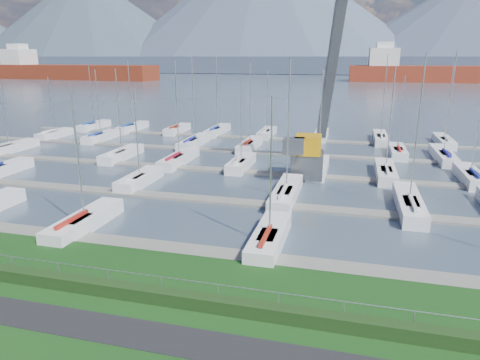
% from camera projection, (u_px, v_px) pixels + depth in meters
% --- Properties ---
extents(path, '(160.00, 2.00, 0.04)m').
position_uv_depth(path, '(155.00, 336.00, 18.82)').
color(path, black).
rests_on(path, grass).
extents(water, '(800.00, 540.00, 0.20)m').
position_uv_depth(water, '(341.00, 77.00, 263.49)').
color(water, '#414F5F').
extents(hedge, '(80.00, 0.70, 0.70)m').
position_uv_depth(hedge, '(177.00, 299.00, 21.15)').
color(hedge, '#1C3613').
rests_on(hedge, grass).
extents(fence, '(80.00, 0.04, 0.04)m').
position_uv_depth(fence, '(180.00, 279.00, 21.28)').
color(fence, '#9B9EA4').
rests_on(fence, grass).
extents(foothill, '(900.00, 80.00, 12.00)m').
position_uv_depth(foothill, '(344.00, 65.00, 326.80)').
color(foothill, '#434C62').
rests_on(foothill, water).
extents(mountains, '(1190.00, 360.00, 115.00)m').
position_uv_depth(mountains, '(358.00, 16.00, 383.12)').
color(mountains, '#3E4A5A').
rests_on(mountains, water).
extents(docks, '(90.00, 41.60, 0.25)m').
position_uv_depth(docks, '(273.00, 174.00, 45.85)').
color(docks, slate).
rests_on(docks, water).
extents(crane, '(5.82, 13.23, 22.35)m').
position_uv_depth(crane, '(315.00, 123.00, 43.86)').
color(crane, '#585B60').
rests_on(crane, water).
extents(cargo_ship_west, '(101.67, 24.58, 21.50)m').
position_uv_depth(cargo_ship_west, '(65.00, 72.00, 239.09)').
color(cargo_ship_west, maroon).
rests_on(cargo_ship_west, water).
extents(cargo_ship_mid, '(108.57, 20.24, 21.50)m').
position_uv_depth(cargo_ship_mid, '(453.00, 74.00, 210.49)').
color(cargo_ship_mid, maroon).
rests_on(cargo_ship_mid, water).
extents(sailboat_fleet, '(75.00, 50.35, 13.10)m').
position_uv_depth(sailboat_fleet, '(262.00, 116.00, 48.55)').
color(sailboat_fleet, maroon).
rests_on(sailboat_fleet, water).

